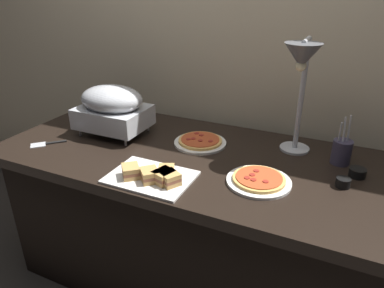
% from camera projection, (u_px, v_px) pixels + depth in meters
% --- Properties ---
extents(ground_plane, '(8.00, 8.00, 0.00)m').
position_uv_depth(ground_plane, '(193.00, 275.00, 1.99)').
color(ground_plane, '#38332D').
extents(back_wall, '(4.40, 0.04, 2.40)m').
position_uv_depth(back_wall, '(233.00, 43.00, 1.89)').
color(back_wall, '#C6B593').
rests_on(back_wall, ground_plane).
extents(buffet_table, '(1.90, 0.84, 0.76)m').
position_uv_depth(buffet_table, '(193.00, 219.00, 1.82)').
color(buffet_table, black).
rests_on(buffet_table, ground_plane).
extents(chafing_dish, '(0.36, 0.27, 0.26)m').
position_uv_depth(chafing_dish, '(113.00, 107.00, 1.84)').
color(chafing_dish, '#B7BABF').
rests_on(chafing_dish, buffet_table).
extents(heat_lamp, '(0.15, 0.29, 0.53)m').
position_uv_depth(heat_lamp, '(301.00, 69.00, 1.44)').
color(heat_lamp, '#B7BABF').
rests_on(heat_lamp, buffet_table).
extents(pizza_plate_front, '(0.26, 0.26, 0.03)m').
position_uv_depth(pizza_plate_front, '(200.00, 142.00, 1.76)').
color(pizza_plate_front, white).
rests_on(pizza_plate_front, buffet_table).
extents(pizza_plate_center, '(0.26, 0.26, 0.03)m').
position_uv_depth(pizza_plate_center, '(259.00, 180.00, 1.42)').
color(pizza_plate_center, white).
rests_on(pizza_plate_center, buffet_table).
extents(sandwich_platter, '(0.34, 0.25, 0.06)m').
position_uv_depth(sandwich_platter, '(154.00, 176.00, 1.43)').
color(sandwich_platter, white).
rests_on(sandwich_platter, buffet_table).
extents(sauce_cup_near, '(0.07, 0.07, 0.04)m').
position_uv_depth(sauce_cup_near, '(357.00, 172.00, 1.47)').
color(sauce_cup_near, black).
rests_on(sauce_cup_near, buffet_table).
extents(sauce_cup_far, '(0.06, 0.06, 0.04)m').
position_uv_depth(sauce_cup_far, '(343.00, 182.00, 1.39)').
color(sauce_cup_far, black).
rests_on(sauce_cup_far, buffet_table).
extents(utensil_holder, '(0.08, 0.08, 0.23)m').
position_uv_depth(utensil_holder, '(342.00, 151.00, 1.56)').
color(utensil_holder, '#383347').
rests_on(utensil_holder, buffet_table).
extents(serving_spatula, '(0.14, 0.14, 0.01)m').
position_uv_depth(serving_spatula, '(47.00, 144.00, 1.76)').
color(serving_spatula, '#B7BABF').
rests_on(serving_spatula, buffet_table).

